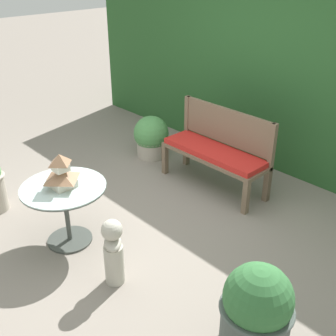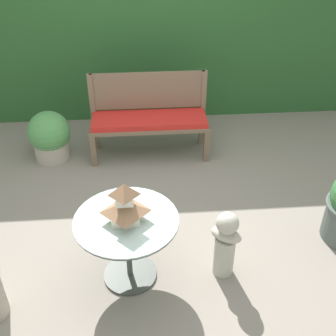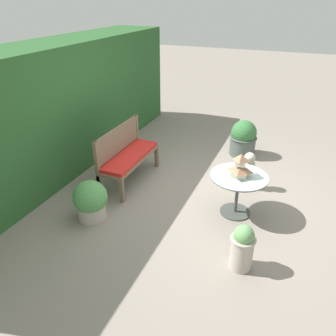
# 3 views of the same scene
# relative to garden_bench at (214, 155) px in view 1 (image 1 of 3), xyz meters

# --- Properties ---
(ground) EXTENTS (30.00, 30.00, 0.00)m
(ground) POSITION_rel_garden_bench_xyz_m (0.03, -1.18, -0.40)
(ground) COLOR gray
(foliage_hedge_back) EXTENTS (6.40, 1.05, 2.07)m
(foliage_hedge_back) POSITION_rel_garden_bench_xyz_m (0.03, 1.42, 0.64)
(foliage_hedge_back) COLOR #285628
(foliage_hedge_back) RESTS_ON ground
(garden_bench) EXTENTS (1.29, 0.43, 0.47)m
(garden_bench) POSITION_rel_garden_bench_xyz_m (0.00, 0.00, 0.00)
(garden_bench) COLOR brown
(garden_bench) RESTS_ON ground
(bench_backrest) EXTENTS (1.29, 0.06, 0.91)m
(bench_backrest) POSITION_rel_garden_bench_xyz_m (0.00, 0.20, 0.24)
(bench_backrest) COLOR brown
(bench_backrest) RESTS_ON ground
(patio_table) EXTENTS (0.77, 0.77, 0.60)m
(patio_table) POSITION_rel_garden_bench_xyz_m (-0.23, -1.78, 0.07)
(patio_table) COLOR #424742
(patio_table) RESTS_ON ground
(pagoda_birdhouse) EXTENTS (0.27, 0.27, 0.32)m
(pagoda_birdhouse) POSITION_rel_garden_bench_xyz_m (-0.23, -1.78, 0.33)
(pagoda_birdhouse) COLOR silver
(pagoda_birdhouse) RESTS_ON patio_table
(garden_bust) EXTENTS (0.28, 0.25, 0.61)m
(garden_bust) POSITION_rel_garden_bench_xyz_m (0.51, -1.80, -0.08)
(garden_bust) COLOR #B7B2A3
(garden_bust) RESTS_ON ground
(potted_plant_bench_left) EXTENTS (0.46, 0.46, 0.56)m
(potted_plant_bench_left) POSITION_rel_garden_bench_xyz_m (-1.10, 0.01, -0.13)
(potted_plant_bench_left) COLOR #ADA393
(potted_plant_bench_left) RESTS_ON ground
(potted_plant_bench_right) EXTENTS (0.51, 0.51, 0.68)m
(potted_plant_bench_right) POSITION_rel_garden_bench_xyz_m (1.69, -1.49, -0.07)
(potted_plant_bench_right) COLOR #4C5651
(potted_plant_bench_right) RESTS_ON ground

